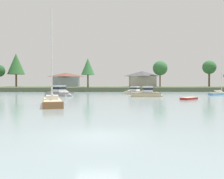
# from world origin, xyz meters

# --- Properties ---
(ground_plane) EXTENTS (530.81, 530.81, 0.00)m
(ground_plane) POSITION_xyz_m (0.00, 0.00, 0.00)
(ground_plane) COLOR gray
(far_shore_bank) EXTENTS (238.86, 43.30, 1.49)m
(far_shore_bank) POSITION_xyz_m (0.00, 93.17, 0.75)
(far_shore_bank) COLOR #4C563D
(far_shore_bank) RESTS_ON ground
(cruiser_cream) EXTENTS (7.06, 6.02, 4.09)m
(cruiser_cream) POSITION_xyz_m (8.10, 52.45, 0.46)
(cruiser_cream) COLOR beige
(cruiser_cream) RESTS_ON ground
(sailboat_wood) EXTENTS (4.50, 9.62, 13.60)m
(sailboat_wood) POSITION_xyz_m (-6.63, 19.15, 0.28)
(sailboat_wood) COLOR brown
(sailboat_wood) RESTS_ON ground
(dinghy_red) EXTENTS (4.02, 3.83, 0.57)m
(dinghy_red) POSITION_xyz_m (15.69, 30.88, 0.14)
(dinghy_red) COLOR #B2231E
(dinghy_red) RESTS_ON ground
(sailboat_skyblue) EXTENTS (6.53, 3.96, 9.94)m
(sailboat_skyblue) POSITION_xyz_m (28.87, 46.73, 0.21)
(sailboat_skyblue) COLOR #669ECC
(sailboat_skyblue) RESTS_ON ground
(cruiser_sand) EXTENTS (7.26, 2.17, 4.47)m
(cruiser_sand) POSITION_xyz_m (10.03, 40.39, 0.52)
(cruiser_sand) COLOR tan
(cruiser_sand) RESTS_ON ground
(cruiser_grey) EXTENTS (8.00, 7.25, 4.67)m
(cruiser_grey) POSITION_xyz_m (-9.83, 44.12, 0.54)
(cruiser_grey) COLOR gray
(cruiser_grey) RESTS_ON ground
(mooring_buoy_red) EXTENTS (0.41, 0.41, 0.46)m
(mooring_buoy_red) POSITION_xyz_m (0.53, 65.32, 0.07)
(mooring_buoy_red) COLOR red
(mooring_buoy_red) RESTS_ON ground
(shore_tree_left) EXTENTS (4.77, 4.77, 10.24)m
(shore_tree_left) POSITION_xyz_m (-5.66, 73.92, 8.76)
(shore_tree_left) COLOR brown
(shore_tree_left) RESTS_ON far_shore_bank
(shore_tree_right_mid) EXTENTS (5.77, 5.77, 11.15)m
(shore_tree_right_mid) POSITION_xyz_m (44.77, 90.71, 9.67)
(shore_tree_right_mid) COLOR brown
(shore_tree_right_mid) RESTS_ON far_shore_bank
(shore_tree_far_right) EXTENTS (7.25, 7.25, 14.11)m
(shore_tree_far_right) POSITION_xyz_m (-37.43, 92.84, 11.13)
(shore_tree_far_right) COLOR brown
(shore_tree_far_right) RESTS_ON far_shore_bank
(shore_tree_center_left) EXTENTS (5.89, 5.89, 10.50)m
(shore_tree_center_left) POSITION_xyz_m (22.66, 85.98, 9.02)
(shore_tree_center_left) COLOR brown
(shore_tree_center_left) RESTS_ON far_shore_bank
(cottage_behind_trees) EXTENTS (11.92, 8.01, 6.00)m
(cottage_behind_trees) POSITION_xyz_m (-16.55, 94.54, 4.59)
(cottage_behind_trees) COLOR gray
(cottage_behind_trees) RESTS_ON far_shore_bank
(cottage_eastern) EXTENTS (11.17, 9.36, 6.53)m
(cottage_eastern) POSITION_xyz_m (15.93, 89.61, 4.87)
(cottage_eastern) COLOR #9E998E
(cottage_eastern) RESTS_ON far_shore_bank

